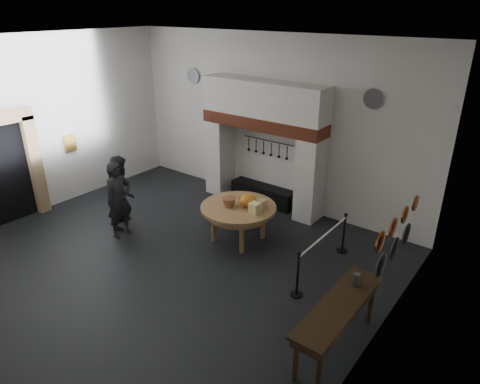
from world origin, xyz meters
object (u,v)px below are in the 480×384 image
Objects in this scene: iron_range at (263,194)px; side_table at (339,305)px; visitor_far at (122,191)px; work_table at (238,207)px; barrier_post_near at (298,275)px; barrier_post_far at (344,234)px; visitor_near at (119,200)px.

side_table reaches higher than iron_range.
visitor_far is at bearing 173.23° from side_table.
barrier_post_near is (2.18, -1.00, -0.39)m from work_table.
side_table is 2.44× the size of barrier_post_far.
visitor_near is 0.57m from visitor_far.
barrier_post_near is at bearing -90.00° from barrier_post_far.
visitor_far is at bearing -156.82° from barrier_post_far.
iron_range is 3.98m from visitor_near.
visitor_far reaches higher than barrier_post_far.
visitor_near is at bearing -147.38° from work_table.
iron_range is 2.11× the size of barrier_post_far.
side_table is 1.52m from barrier_post_near.
barrier_post_far is (0.00, 2.00, 0.00)m from barrier_post_near.
visitor_far is 6.18m from side_table.
visitor_near is 2.04× the size of barrier_post_far.
barrier_post_near is (2.90, -3.05, 0.20)m from iron_range.
work_table is 0.95× the size of visitor_near.
barrier_post_near is at bearing -46.45° from iron_range.
barrier_post_near reaches higher than work_table.
visitor_near is 0.83× the size of side_table.
side_table is at bearing -129.53° from visitor_far.
visitor_near is 5.74m from side_table.
side_table and barrier_post_far have the same top height.
visitor_near reaches higher than work_table.
work_table reaches higher than iron_range.
barrier_post_far is (2.18, 1.00, -0.39)m from work_table.
visitor_near is 2.04× the size of barrier_post_near.
work_table is 2.80m from visitor_near.
visitor_near is 1.02× the size of visitor_far.
side_table is at bearing -34.98° from barrier_post_near.
barrier_post_near reaches higher than iron_range.
work_table is at bearing -155.24° from barrier_post_far.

